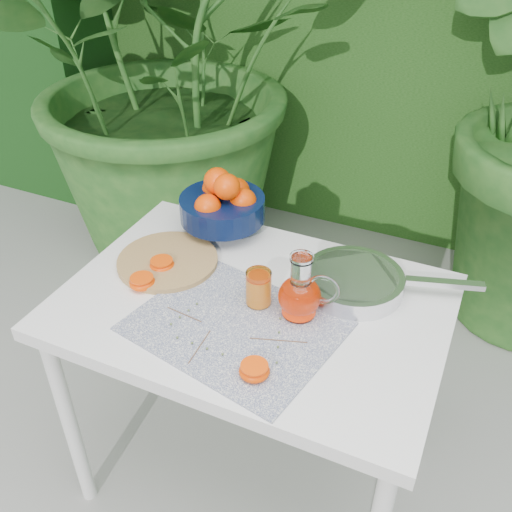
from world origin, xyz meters
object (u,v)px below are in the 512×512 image
at_px(saute_pan, 355,281).
at_px(juice_pitcher, 300,295).
at_px(fruit_bowl, 223,203).
at_px(cutting_board, 168,261).
at_px(white_table, 253,323).

bearing_deg(saute_pan, juice_pitcher, -120.90).
bearing_deg(juice_pitcher, fruit_bowl, 142.04).
bearing_deg(cutting_board, saute_pan, 12.01).
distance_m(fruit_bowl, saute_pan, 0.48).
bearing_deg(white_table, fruit_bowl, 129.33).
distance_m(white_table, cutting_board, 0.31).
bearing_deg(juice_pitcher, white_table, 178.86).
bearing_deg(juice_pitcher, saute_pan, 59.10).
xyz_separation_m(cutting_board, juice_pitcher, (0.42, -0.05, 0.06)).
bearing_deg(saute_pan, fruit_bowl, 165.20).
height_order(fruit_bowl, saute_pan, fruit_bowl).
distance_m(cutting_board, saute_pan, 0.53).
relative_size(white_table, cutting_board, 3.49).
bearing_deg(juice_pitcher, cutting_board, 173.25).
bearing_deg(white_table, cutting_board, 170.74).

